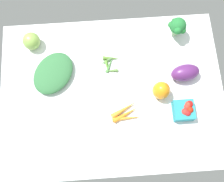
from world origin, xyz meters
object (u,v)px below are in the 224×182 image
carrot_bunch (126,113)px  broccoli_head (178,26)px  berry_basket (185,110)px  okra_pile (109,63)px  bell_pepper_orange (161,90)px  heirloom_tomato_green (31,41)px  eggplant (185,73)px  leafy_greens_clump (53,73)px

carrot_bunch → broccoli_head: broccoli_head is taller
berry_basket → carrot_bunch: size_ratio=0.62×
okra_pile → carrot_bunch: 25.50cm
berry_basket → broccoli_head: size_ratio=0.78×
bell_pepper_orange → heirloom_tomato_green: bearing=153.8°
eggplant → broccoli_head: 22.46cm
okra_pile → carrot_bunch: bearing=-76.9°
bell_pepper_orange → okra_pile: (-22.27, 16.29, -3.88)cm
leafy_greens_clump → carrot_bunch: (32.35, -21.08, -1.30)cm
eggplant → carrot_bunch: size_ratio=0.91×
leafy_greens_clump → broccoli_head: (59.81, 17.52, 4.92)cm
berry_basket → carrot_bunch: berry_basket is taller
eggplant → berry_basket: eggplant is taller
leafy_greens_clump → okra_pile: leafy_greens_clump is taller
heirloom_tomato_green → carrot_bunch: (42.20, -37.43, -2.99)cm
okra_pile → broccoli_head: bearing=22.5°
bell_pepper_orange → eggplant: bearing=32.9°
heirloom_tomato_green → broccoli_head: (69.67, 1.17, 3.23)cm
eggplant → berry_basket: size_ratio=1.47×
bell_pepper_orange → carrot_bunch: size_ratio=0.64×
eggplant → carrot_bunch: bearing=-157.6°
bell_pepper_orange → carrot_bunch: bearing=-152.6°
leafy_greens_clump → heirloom_tomato_green: (-9.86, 16.35, 1.69)cm
leafy_greens_clump → eggplant: bearing=-4.3°
eggplant → bell_pepper_orange: (-12.23, -7.90, 0.81)cm
eggplant → heirloom_tomato_green: bearing=156.2°
leafy_greens_clump → broccoli_head: bearing=16.3°
okra_pile → berry_basket: bearing=-38.7°
berry_basket → heirloom_tomato_green: bearing=150.8°
eggplant → bell_pepper_orange: bell_pepper_orange is taller
leafy_greens_clump → broccoli_head: size_ratio=1.89×
broccoli_head → carrot_bunch: bearing=-125.4°
eggplant → berry_basket: (-2.51, -17.21, -0.73)cm
berry_basket → broccoli_head: bearing=88.2°
heirloom_tomato_green → bell_pepper_orange: (58.71, -28.88, 0.56)cm
eggplant → broccoli_head: size_ratio=1.15×
berry_basket → carrot_bunch: bearing=178.3°
broccoli_head → eggplant: bearing=-86.7°
bell_pepper_orange → berry_basket: bell_pepper_orange is taller
heirloom_tomato_green → carrot_bunch: heirloom_tomato_green is taller
eggplant → leafy_greens_clump: (-61.08, 4.63, -1.44)cm
eggplant → broccoli_head: bearing=85.9°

